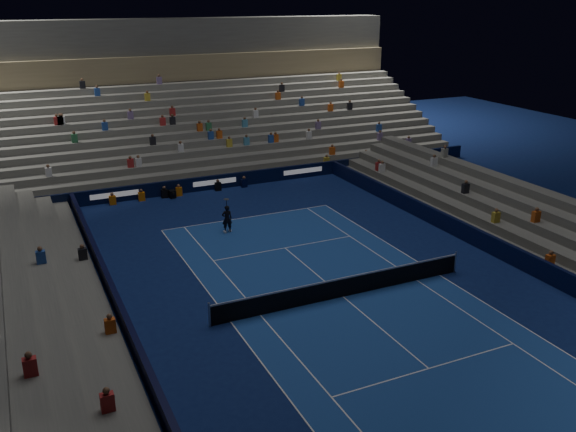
# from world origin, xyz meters

# --- Properties ---
(ground) EXTENTS (90.00, 90.00, 0.00)m
(ground) POSITION_xyz_m (0.00, 0.00, 0.00)
(ground) COLOR #0D1B50
(ground) RESTS_ON ground
(court_surface) EXTENTS (10.97, 23.77, 0.01)m
(court_surface) POSITION_xyz_m (0.00, 0.00, 0.01)
(court_surface) COLOR navy
(court_surface) RESTS_ON ground
(sponsor_barrier_far) EXTENTS (44.00, 0.25, 1.00)m
(sponsor_barrier_far) POSITION_xyz_m (0.00, 18.50, 0.50)
(sponsor_barrier_far) COLOR black
(sponsor_barrier_far) RESTS_ON ground
(sponsor_barrier_east) EXTENTS (0.25, 37.00, 1.00)m
(sponsor_barrier_east) POSITION_xyz_m (9.70, 0.00, 0.50)
(sponsor_barrier_east) COLOR black
(sponsor_barrier_east) RESTS_ON ground
(sponsor_barrier_west) EXTENTS (0.25, 37.00, 1.00)m
(sponsor_barrier_west) POSITION_xyz_m (-9.70, 0.00, 0.50)
(sponsor_barrier_west) COLOR black
(sponsor_barrier_west) RESTS_ON ground
(grandstand_main) EXTENTS (44.00, 15.20, 11.20)m
(grandstand_main) POSITION_xyz_m (0.00, 27.90, 3.38)
(grandstand_main) COLOR slate
(grandstand_main) RESTS_ON ground
(grandstand_east) EXTENTS (5.00, 37.00, 2.50)m
(grandstand_east) POSITION_xyz_m (13.17, 0.00, 0.92)
(grandstand_east) COLOR #5F5F5B
(grandstand_east) RESTS_ON ground
(grandstand_west) EXTENTS (5.00, 37.00, 2.50)m
(grandstand_west) POSITION_xyz_m (-13.17, 0.00, 0.92)
(grandstand_west) COLOR #61615C
(grandstand_west) RESTS_ON ground
(tennis_net) EXTENTS (12.90, 0.10, 1.10)m
(tennis_net) POSITION_xyz_m (0.00, 0.00, 0.50)
(tennis_net) COLOR #B2B2B7
(tennis_net) RESTS_ON ground
(tennis_player) EXTENTS (0.64, 0.47, 1.64)m
(tennis_player) POSITION_xyz_m (-2.03, 10.05, 0.82)
(tennis_player) COLOR black
(tennis_player) RESTS_ON ground
(broadcast_camera) EXTENTS (0.47, 0.88, 0.54)m
(broadcast_camera) POSITION_xyz_m (-3.27, 17.73, 0.28)
(broadcast_camera) COLOR black
(broadcast_camera) RESTS_ON ground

